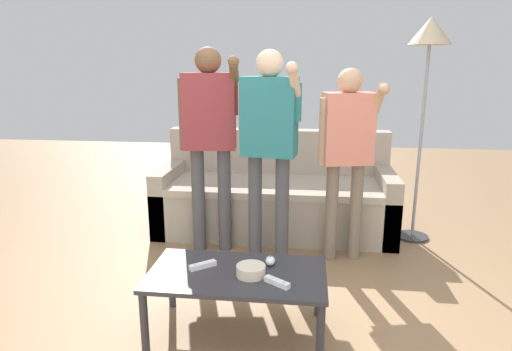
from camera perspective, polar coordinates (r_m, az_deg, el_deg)
The scene contains 11 objects.
ground_plane at distance 2.87m, azimuth -2.33°, elevation -17.78°, with size 12.00×12.00×0.00m, color #93704C.
couch at distance 4.18m, azimuth 2.50°, elevation -2.73°, with size 2.12×0.89×0.90m.
coffee_table at distance 2.57m, azimuth -2.41°, elevation -13.16°, with size 0.99×0.55×0.38m.
snack_bowl at distance 2.50m, azimuth -0.66°, elevation -12.08°, with size 0.16×0.16×0.06m, color beige.
game_remote_nunchuk at distance 2.62m, azimuth 1.83°, elevation -10.85°, with size 0.06×0.09×0.05m.
floor_lamp at distance 4.00m, azimuth 21.30°, elevation 14.95°, with size 0.34×0.34×1.88m.
player_left at distance 3.54m, azimuth -5.95°, elevation 6.24°, with size 0.51×0.33×1.64m.
player_center at distance 3.32m, azimuth 1.70°, elevation 5.49°, with size 0.47×0.40×1.62m.
player_right at distance 3.43m, azimuth 11.61°, elevation 4.08°, with size 0.48×0.33×1.49m.
game_remote_wand_near at distance 2.61m, azimuth -6.84°, elevation -11.36°, with size 0.15×0.13×0.03m.
game_remote_wand_far at distance 2.41m, azimuth 2.71°, elevation -13.51°, with size 0.15×0.12×0.03m.
Camera 1 is at (0.40, -2.40, 1.52)m, focal length 31.22 mm.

